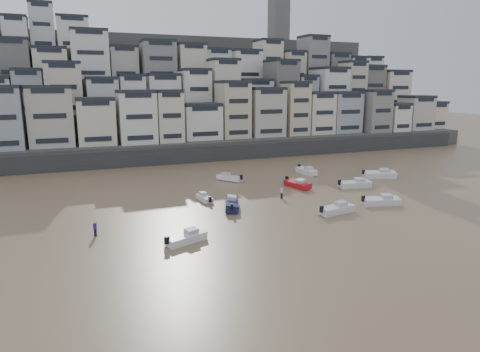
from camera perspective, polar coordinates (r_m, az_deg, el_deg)
name	(u,v)px	position (r m, az deg, el deg)	size (l,w,h in m)	color
ground	(330,309)	(34.59, 11.94, -16.96)	(400.00, 400.00, 0.00)	#8E6F4C
harbor_wall	(205,153)	(95.16, -4.68, 3.03)	(140.00, 3.00, 3.50)	#38383A
hillside	(181,97)	(133.72, -7.86, 10.40)	(141.04, 66.00, 50.00)	#4C4C47
boat_a	(337,208)	(57.90, 12.78, -4.13)	(5.69, 1.86, 1.55)	silver
boat_b	(381,200)	(63.48, 18.32, -3.04)	(5.62, 1.84, 1.53)	silver
boat_c	(232,203)	(58.55, -1.10, -3.61)	(5.95, 1.95, 1.62)	#151B41
boat_d	(355,183)	(72.96, 15.08, -0.88)	(5.93, 1.94, 1.62)	silver
boat_e	(297,183)	(71.04, 7.66, -0.94)	(5.69, 1.86, 1.55)	#B2151D
boat_f	(204,197)	(62.63, -4.77, -2.83)	(4.24, 1.39, 1.16)	silver
boat_g	(380,173)	(81.65, 18.12, 0.33)	(6.40, 2.09, 1.74)	white
boat_h	(229,177)	(75.59, -1.41, -0.10)	(5.18, 1.69, 1.41)	silver
boat_i	(307,170)	(82.19, 8.86, 0.80)	(5.73, 1.88, 1.56)	silver
boat_j	(186,236)	(46.69, -7.19, -7.98)	(5.15, 1.69, 1.40)	white
person_blue	(95,229)	(50.85, -18.76, -6.66)	(0.44, 0.44, 1.74)	#2716A7
person_pink	(282,193)	(64.18, 5.58, -2.21)	(0.44, 0.44, 1.74)	#EDA7AD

